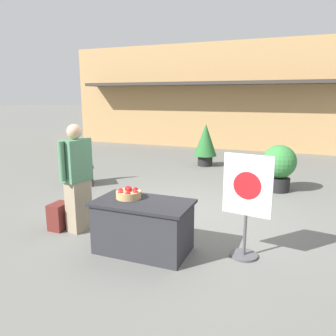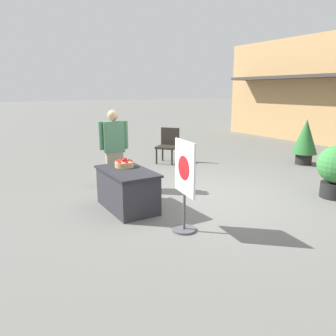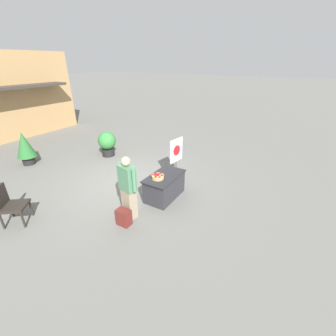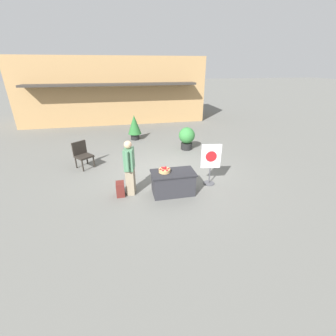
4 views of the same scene
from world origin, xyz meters
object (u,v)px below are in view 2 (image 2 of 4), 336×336
at_px(display_table, 127,189).
at_px(backpack, 107,176).
at_px(potted_plant_far_right, 336,169).
at_px(potted_plant_near_right, 305,139).
at_px(poster_board, 185,182).
at_px(patio_chair, 168,143).
at_px(apple_basket, 124,164).
at_px(person_visitor, 114,150).

relative_size(display_table, backpack, 3.10).
height_order(potted_plant_far_right, potted_plant_near_right, potted_plant_near_right).
bearing_deg(display_table, poster_board, 14.53).
relative_size(display_table, patio_chair, 1.31).
relative_size(apple_basket, person_visitor, 0.20).
height_order(person_visitor, backpack, person_visitor).
height_order(display_table, poster_board, poster_board).
relative_size(person_visitor, potted_plant_far_right, 1.62).
bearing_deg(backpack, apple_basket, -5.84).
xyz_separation_m(patio_chair, potted_plant_near_right, (2.21, 3.17, 0.16)).
height_order(apple_basket, potted_plant_far_right, potted_plant_far_right).
bearing_deg(potted_plant_near_right, poster_board, -69.61).
distance_m(person_visitor, patio_chair, 2.89).
relative_size(person_visitor, poster_board, 1.22).
bearing_deg(potted_plant_far_right, patio_chair, -165.66).
distance_m(display_table, patio_chair, 3.92).
xyz_separation_m(apple_basket, poster_board, (1.55, 0.27, -0.00)).
relative_size(person_visitor, backpack, 3.98).
distance_m(backpack, potted_plant_far_right, 4.72).
bearing_deg(backpack, patio_chair, 119.24).
height_order(person_visitor, patio_chair, person_visitor).
relative_size(backpack, potted_plant_near_right, 0.33).
relative_size(person_visitor, potted_plant_near_right, 1.31).
bearing_deg(person_visitor, potted_plant_far_right, 63.75).
bearing_deg(patio_chair, poster_board, 23.63).
bearing_deg(apple_basket, patio_chair, 136.42).
bearing_deg(potted_plant_far_right, backpack, -131.09).
bearing_deg(display_table, backpack, 172.77).
bearing_deg(potted_plant_near_right, display_table, -82.95).
bearing_deg(display_table, apple_basket, 165.49).
distance_m(potted_plant_far_right, potted_plant_near_right, 3.02).
xyz_separation_m(display_table, poster_board, (1.31, 0.34, 0.41)).
relative_size(person_visitor, patio_chair, 1.68).
distance_m(apple_basket, potted_plant_far_right, 4.08).
height_order(person_visitor, potted_plant_far_right, person_visitor).
height_order(display_table, apple_basket, apple_basket).
height_order(poster_board, potted_plant_far_right, poster_board).
relative_size(display_table, poster_board, 0.95).
xyz_separation_m(apple_basket, patio_chair, (-2.67, 2.54, -0.21)).
distance_m(poster_board, potted_plant_near_right, 5.80).
height_order(display_table, backpack, display_table).
bearing_deg(potted_plant_far_right, person_visitor, -128.55).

